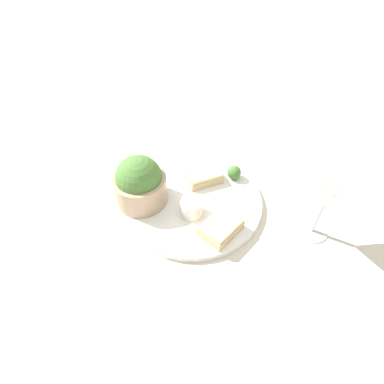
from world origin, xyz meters
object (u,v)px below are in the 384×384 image
Objects in this scene: cheese_toast_near at (221,227)px; salad_bowl at (140,183)px; cheese_toast_far at (203,175)px; wine_glass at (331,190)px; sauce_ramekin at (192,207)px.

salad_bowl is at bearing 138.18° from cheese_toast_near.
cheese_toast_far is (0.15, 0.03, -0.04)m from salad_bowl.
salad_bowl is at bearing 153.98° from wine_glass.
salad_bowl is 1.30× the size of cheese_toast_far.
wine_glass reaches higher than cheese_toast_near.
wine_glass reaches higher than salad_bowl.
sauce_ramekin is (0.10, -0.07, -0.03)m from salad_bowl.
sauce_ramekin is at bearing 126.47° from cheese_toast_near.
salad_bowl is 0.68× the size of wine_glass.
salad_bowl is 0.19m from cheese_toast_near.
cheese_toast_far is at bearing 87.90° from cheese_toast_near.
cheese_toast_far is at bearing 62.57° from sauce_ramekin.
cheese_toast_near is at bearing -92.10° from cheese_toast_far.
cheese_toast_far is at bearing 11.45° from salad_bowl.
wine_glass is at bearing -22.08° from sauce_ramekin.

